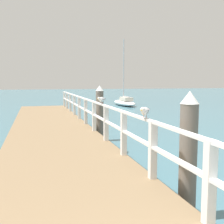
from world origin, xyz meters
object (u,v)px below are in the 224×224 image
dock_piling_near (188,156)px  seagull_foreground (145,111)px  dock_piling_far (100,113)px  seagull_background (101,99)px  boat_1 (124,102)px

dock_piling_near → seagull_foreground: size_ratio=5.00×
dock_piling_far → seagull_background: 2.03m
dock_piling_near → seagull_foreground: dock_piling_near is taller
seagull_background → boat_1: 17.40m
dock_piling_near → boat_1: boat_1 is taller
seagull_background → boat_1: (6.06, 16.25, -1.34)m
boat_1 → dock_piling_near: bearing=-106.6°
dock_piling_far → seagull_foreground: size_ratio=5.00×
seagull_foreground → seagull_background: same height
dock_piling_far → seagull_foreground: bearing=-94.2°
seagull_foreground → dock_piling_near: bearing=149.9°
dock_piling_far → seagull_foreground: dock_piling_far is taller
dock_piling_near → boat_1: 21.28m
dock_piling_near → seagull_background: bearing=95.2°
dock_piling_far → seagull_background: bearing=-101.5°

